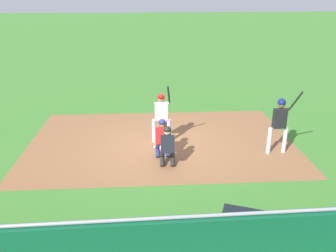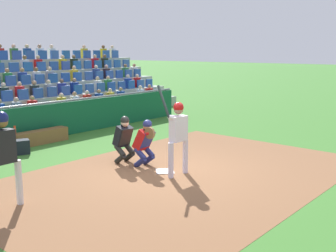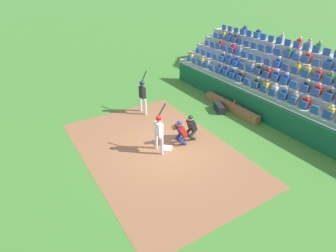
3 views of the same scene
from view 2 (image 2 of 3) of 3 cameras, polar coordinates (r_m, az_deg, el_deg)
name	(u,v)px [view 2 (image 2 of 3)]	position (r m, az deg, el deg)	size (l,w,h in m)	color
ground_plane	(165,172)	(10.25, -0.43, -6.42)	(160.00, 160.00, 0.00)	#3C762C
infield_dirt_patch	(181,176)	(9.95, 1.79, -6.94)	(9.33, 6.12, 0.01)	brown
home_plate_marker	(165,171)	(10.24, -0.43, -6.34)	(0.44, 0.44, 0.02)	white
batter_at_plate	(178,130)	(9.70, 1.39, -0.60)	(0.67, 0.62, 2.18)	silver
catcher_crouching	(145,140)	(10.52, -3.21, -2.00)	(0.47, 0.71, 1.27)	navy
home_plate_umpire	(124,137)	(10.92, -6.18, -1.58)	(0.48, 0.48, 1.30)	black
dugout_wall	(36,123)	(14.34, -17.99, 0.45)	(14.04, 0.24, 1.26)	#105433
dugout_bench	(10,143)	(13.33, -21.16, -2.17)	(3.98, 0.40, 0.44)	brown
water_bottle_on_bench	(15,130)	(13.37, -20.63, -0.54)	(0.07, 0.07, 0.27)	#DD4924
equipment_duffel_bag	(12,148)	(12.65, -20.99, -2.86)	(0.96, 0.36, 0.42)	black
on_deck_batter	(3,148)	(8.24, -22.11, -2.92)	(0.76, 0.66, 2.25)	silver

